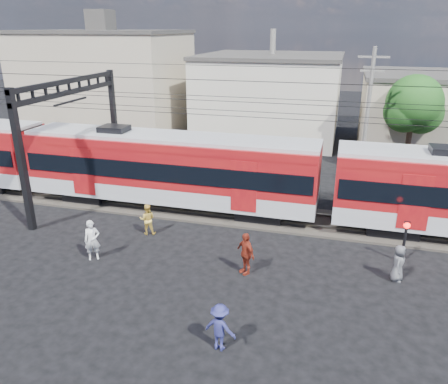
% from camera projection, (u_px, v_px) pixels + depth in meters
% --- Properties ---
extents(ground, '(120.00, 120.00, 0.00)m').
position_uv_depth(ground, '(199.00, 298.00, 16.39)').
color(ground, black).
rests_on(ground, ground).
extents(track_bed, '(70.00, 3.40, 0.12)m').
position_uv_depth(track_bed, '(246.00, 214.00, 23.57)').
color(track_bed, '#2D2823').
rests_on(track_bed, ground).
extents(rail_near, '(70.00, 0.12, 0.12)m').
position_uv_depth(rail_near, '(243.00, 218.00, 22.86)').
color(rail_near, '#59544C').
rests_on(rail_near, track_bed).
extents(rail_far, '(70.00, 0.12, 0.12)m').
position_uv_depth(rail_far, '(249.00, 207.00, 24.21)').
color(rail_far, '#59544C').
rests_on(rail_far, track_bed).
extents(commuter_train, '(50.30, 3.08, 4.17)m').
position_uv_depth(commuter_train, '(174.00, 167.00, 23.76)').
color(commuter_train, black).
rests_on(commuter_train, ground).
extents(catenary, '(70.00, 9.30, 7.52)m').
position_uv_depth(catenary, '(94.00, 113.00, 23.92)').
color(catenary, black).
rests_on(catenary, ground).
extents(building_west, '(14.28, 10.20, 9.30)m').
position_uv_depth(building_west, '(106.00, 83.00, 40.59)').
color(building_west, tan).
rests_on(building_west, ground).
extents(building_midwest, '(12.24, 12.24, 7.30)m').
position_uv_depth(building_midwest, '(271.00, 96.00, 39.92)').
color(building_midwest, beige).
rests_on(building_midwest, ground).
extents(utility_pole_mid, '(1.80, 0.24, 8.50)m').
position_uv_depth(utility_pole_mid, '(367.00, 114.00, 26.81)').
color(utility_pole_mid, slate).
rests_on(utility_pole_mid, ground).
extents(tree_near, '(3.82, 3.64, 6.72)m').
position_uv_depth(tree_near, '(417.00, 106.00, 28.76)').
color(tree_near, '#382619').
rests_on(tree_near, ground).
extents(pedestrian_a, '(0.79, 0.72, 1.81)m').
position_uv_depth(pedestrian_a, '(92.00, 240.00, 18.89)').
color(pedestrian_a, silver).
rests_on(pedestrian_a, ground).
extents(pedestrian_b, '(0.90, 0.79, 1.56)m').
position_uv_depth(pedestrian_b, '(147.00, 219.00, 21.25)').
color(pedestrian_b, gold).
rests_on(pedestrian_b, ground).
extents(pedestrian_c, '(1.13, 0.79, 1.61)m').
position_uv_depth(pedestrian_c, '(220.00, 327.00, 13.57)').
color(pedestrian_c, navy).
rests_on(pedestrian_c, ground).
extents(pedestrian_d, '(1.09, 1.03, 1.81)m').
position_uv_depth(pedestrian_d, '(246.00, 253.00, 17.79)').
color(pedestrian_d, maroon).
rests_on(pedestrian_d, ground).
extents(pedestrian_e, '(0.63, 0.83, 1.55)m').
position_uv_depth(pedestrian_e, '(398.00, 263.00, 17.30)').
color(pedestrian_e, '#545459').
rests_on(pedestrian_e, ground).
extents(crossing_signal, '(0.28, 0.28, 1.92)m').
position_uv_depth(crossing_signal, '(405.00, 234.00, 18.47)').
color(crossing_signal, black).
rests_on(crossing_signal, ground).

